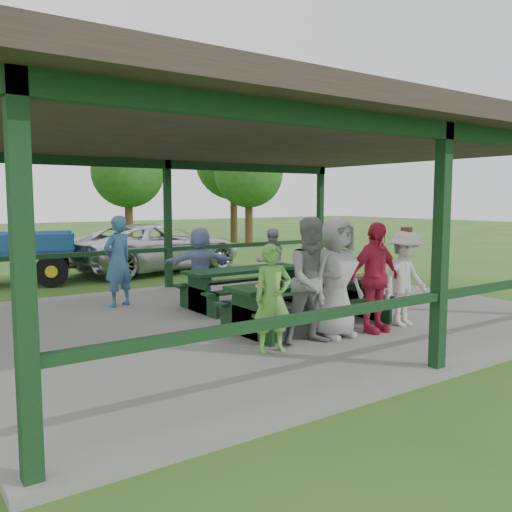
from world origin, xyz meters
TOP-DOWN VIEW (x-y plane):
  - ground at (0.00, 0.00)m, footprint 90.00×90.00m
  - concrete_slab at (0.00, 0.00)m, footprint 10.00×8.00m
  - pavilion_structure at (0.00, 0.00)m, footprint 10.60×8.60m
  - picnic_table_near at (0.10, -1.20)m, footprint 2.83×1.39m
  - picnic_table_far at (0.17, 0.80)m, footprint 2.40×1.39m
  - table_setting at (0.38, -1.16)m, footprint 2.34×0.45m
  - contestant_green at (-1.27, -2.07)m, footprint 0.62×0.48m
  - contestant_grey_left at (-0.53, -2.07)m, footprint 1.02×0.87m
  - contestant_grey_mid at (-0.02, -2.00)m, footprint 0.92×0.61m
  - contestant_red at (0.71, -2.09)m, footprint 1.02×0.43m
  - contestant_white_fedora at (1.44, -2.08)m, footprint 1.05×0.64m
  - spectator_lblue at (-0.29, 1.73)m, footprint 1.49×0.85m
  - spectator_blue at (-1.84, 2.22)m, footprint 0.75×0.62m
  - spectator_grey at (1.39, 1.57)m, footprint 0.81×0.69m
  - pickup_truck at (1.34, 7.25)m, footprint 5.58×3.19m
  - farm_trailer at (-2.85, 7.00)m, footprint 4.14×2.49m
  - tree_mid at (3.60, 15.25)m, footprint 3.21×3.21m
  - tree_right at (8.61, 13.05)m, footprint 3.19×3.19m
  - tree_far_right at (9.22, 15.31)m, footprint 3.83×3.83m

SIDE VIEW (x-z plane):
  - ground at x=0.00m, z-range 0.00..0.00m
  - concrete_slab at x=0.00m, z-range 0.00..0.10m
  - picnic_table_far at x=0.17m, z-range 0.19..0.94m
  - picnic_table_near at x=0.10m, z-range 0.21..0.96m
  - farm_trailer at x=-2.85m, z-range -0.01..1.43m
  - pickup_truck at x=1.34m, z-range 0.00..1.47m
  - spectator_grey at x=1.39m, z-range 0.10..1.55m
  - contestant_green at x=-1.27m, z-range 0.10..1.59m
  - spectator_lblue at x=-0.29m, z-range 0.10..1.63m
  - table_setting at x=0.38m, z-range 0.83..0.93m
  - contestant_white_fedora at x=1.44m, z-range 0.08..1.71m
  - contestant_red at x=0.71m, z-range 0.10..1.84m
  - spectator_blue at x=-1.84m, z-range 0.10..1.88m
  - contestant_grey_mid at x=-0.02m, z-range 0.10..1.93m
  - contestant_grey_left at x=-0.53m, z-range 0.10..1.94m
  - pavilion_structure at x=0.00m, z-range 1.55..4.79m
  - tree_right at x=8.61m, z-range 0.88..5.86m
  - tree_mid at x=3.60m, z-range 0.88..5.90m
  - tree_far_right at x=9.22m, z-range 1.06..7.05m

